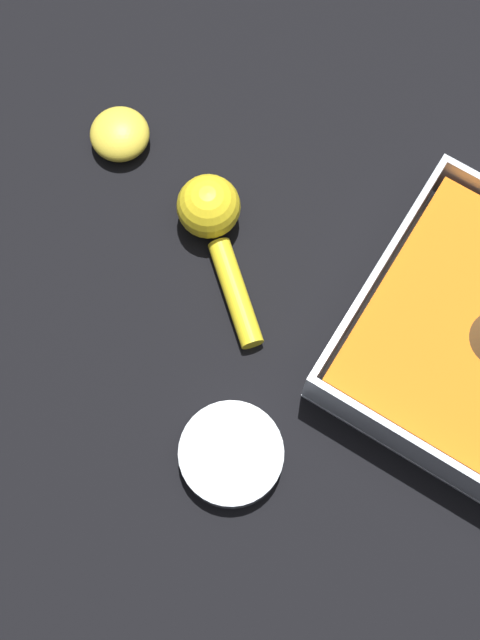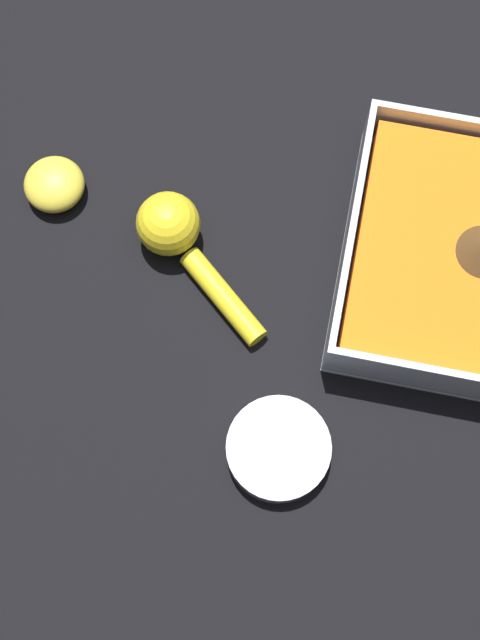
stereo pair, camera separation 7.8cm
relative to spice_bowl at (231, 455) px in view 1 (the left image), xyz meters
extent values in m
plane|color=black|center=(-0.17, 0.13, -0.01)|extent=(4.00, 4.00, 0.00)
cube|color=silver|center=(-0.20, 0.03, 0.03)|extent=(0.24, 0.01, 0.06)
cube|color=silver|center=(-0.08, 0.15, 0.03)|extent=(0.01, 0.23, 0.06)
cylinder|color=silver|center=(0.00, 0.00, 0.00)|extent=(0.09, 0.09, 0.03)
cylinder|color=#4C3319|center=(0.00, 0.00, 0.00)|extent=(0.08, 0.08, 0.01)
sphere|color=yellow|center=(-0.18, -0.14, 0.02)|extent=(0.06, 0.06, 0.06)
cylinder|color=yellow|center=(-0.13, -0.08, 0.00)|extent=(0.08, 0.09, 0.02)
ellipsoid|color=yellow|center=(-0.20, -0.25, 0.00)|extent=(0.06, 0.06, 0.03)
camera|label=1|loc=(0.08, 0.06, 0.78)|focal=50.00mm
camera|label=2|loc=(0.11, -0.01, 0.78)|focal=50.00mm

